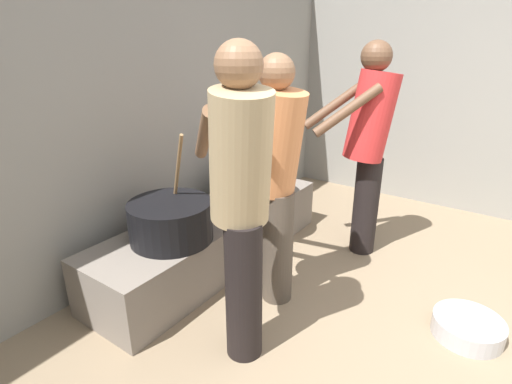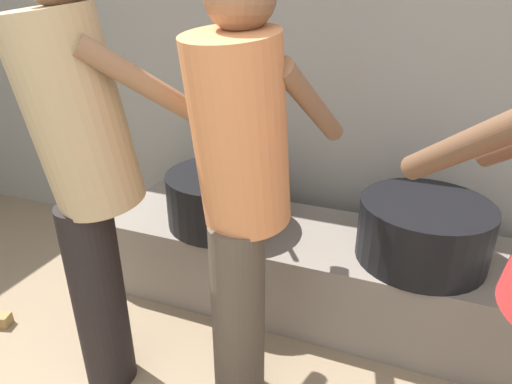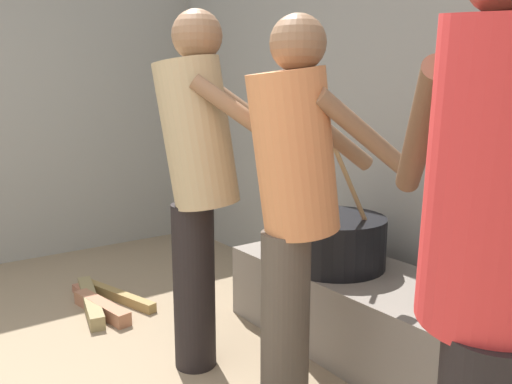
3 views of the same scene
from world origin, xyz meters
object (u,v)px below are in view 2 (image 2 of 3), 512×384
(cooking_pot_secondary, at_px, (423,231))
(cook_in_tan_shirt, at_px, (86,163))
(cook_in_orange_shirt, at_px, (241,184))
(cooking_pot_main, at_px, (222,198))

(cooking_pot_secondary, distance_m, cook_in_tan_shirt, 1.39)
(cooking_pot_secondary, xyz_separation_m, cook_in_orange_shirt, (-0.60, -0.59, 0.36))
(cooking_pot_main, relative_size, cooking_pot_secondary, 1.29)
(cooking_pot_main, distance_m, cooking_pot_secondary, 0.96)
(cook_in_orange_shirt, distance_m, cook_in_tan_shirt, 0.54)
(cook_in_orange_shirt, bearing_deg, cooking_pot_main, 121.63)
(cooking_pot_main, relative_size, cook_in_tan_shirt, 0.43)
(cooking_pot_main, bearing_deg, cooking_pot_secondary, 0.26)
(cook_in_tan_shirt, bearing_deg, cooking_pot_secondary, 32.43)
(cook_in_tan_shirt, bearing_deg, cooking_pot_main, 76.99)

